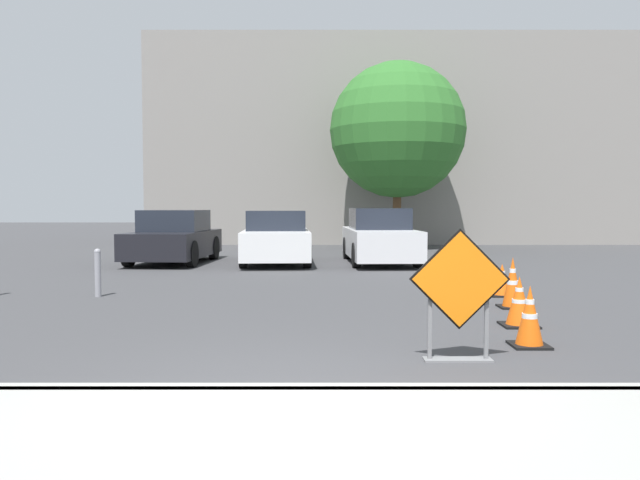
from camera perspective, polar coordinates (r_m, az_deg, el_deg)
ground_plane at (r=15.11m, az=-1.36°, el=-3.04°), size 96.00×96.00×0.00m
sidewalk_strip at (r=4.19m, az=-4.67°, el=-18.50°), size 29.43×2.29×0.14m
curb_lip at (r=5.26m, az=-3.67°, el=-13.93°), size 29.43×0.20×0.14m
road_closed_sign at (r=6.61m, az=12.45°, el=-4.55°), size 1.04×0.20×1.38m
traffic_cone_nearest at (r=7.59m, az=18.44°, el=-6.67°), size 0.42×0.42×0.71m
traffic_cone_second at (r=8.82m, az=17.58°, el=-5.42°), size 0.47×0.47×0.67m
traffic_cone_third at (r=10.37m, az=17.02°, el=-3.78°), size 0.42×0.42×0.81m
traffic_cone_fourth at (r=11.70m, az=16.13°, el=-3.57°), size 0.47×0.47×0.58m
parked_car_nearest at (r=18.28m, az=-13.38°, el=0.14°), size 2.13×4.12×1.51m
parked_car_second at (r=17.67m, az=-4.20°, el=0.12°), size 2.06×4.36×1.49m
parked_car_third at (r=17.89m, az=5.27°, el=0.22°), size 1.97×4.73×1.56m
bollard_nearest at (r=11.81m, az=-19.83°, el=-2.71°), size 0.12×0.12×0.86m
building_facade_backdrop at (r=28.96m, az=6.69°, el=8.68°), size 21.62×5.00×8.90m
street_tree_behind_lot at (r=24.00m, az=6.92°, el=9.92°), size 5.10×5.10×7.03m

